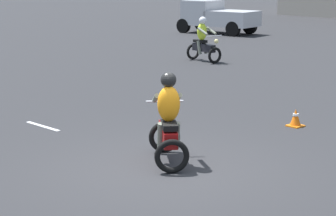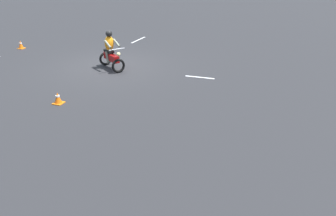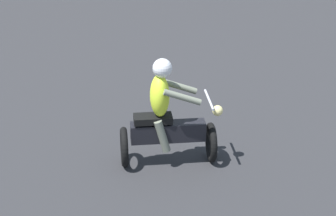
# 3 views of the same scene
# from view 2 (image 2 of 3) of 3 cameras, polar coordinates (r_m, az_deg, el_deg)

# --- Properties ---
(ground_plane) EXTENTS (120.00, 120.00, 0.00)m
(ground_plane) POSITION_cam_2_polar(r_m,az_deg,el_deg) (14.93, -10.08, 7.15)
(ground_plane) COLOR #28282B
(motorcycle_rider_foreground) EXTENTS (1.48, 1.31, 1.66)m
(motorcycle_rider_foreground) POSITION_cam_2_polar(r_m,az_deg,el_deg) (14.42, -9.95, 9.53)
(motorcycle_rider_foreground) COLOR black
(motorcycle_rider_foreground) RESTS_ON ground
(traffic_cone_near_left) EXTENTS (0.32, 0.32, 0.39)m
(traffic_cone_near_left) POSITION_cam_2_polar(r_m,az_deg,el_deg) (11.43, -18.63, 1.63)
(traffic_cone_near_left) COLOR orange
(traffic_cone_near_left) RESTS_ON ground
(traffic_cone_mid_left) EXTENTS (0.32, 0.32, 0.42)m
(traffic_cone_mid_left) POSITION_cam_2_polar(r_m,az_deg,el_deg) (19.31, -24.26, 10.01)
(traffic_cone_mid_left) COLOR orange
(traffic_cone_mid_left) RESTS_ON ground
(lane_stripe_w) EXTENTS (1.21, 0.15, 0.01)m
(lane_stripe_w) POSITION_cam_2_polar(r_m,az_deg,el_deg) (13.39, 5.55, 5.36)
(lane_stripe_w) COLOR silver
(lane_stripe_w) RESTS_ON ground
(lane_stripe_s) EXTENTS (0.18, 1.69, 0.01)m
(lane_stripe_s) POSITION_cam_2_polar(r_m,az_deg,el_deg) (19.71, -5.18, 11.73)
(lane_stripe_s) COLOR silver
(lane_stripe_s) RESTS_ON ground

